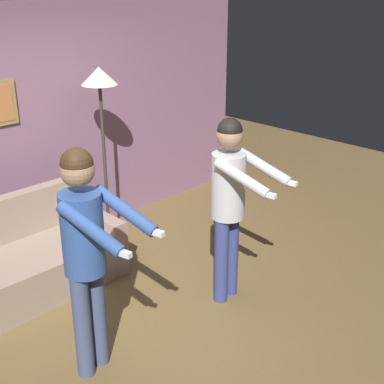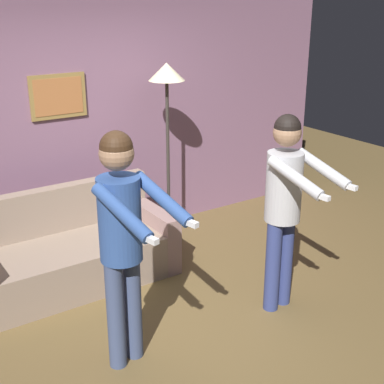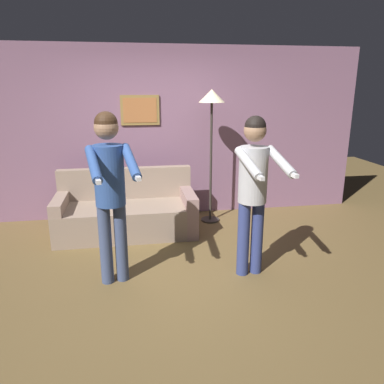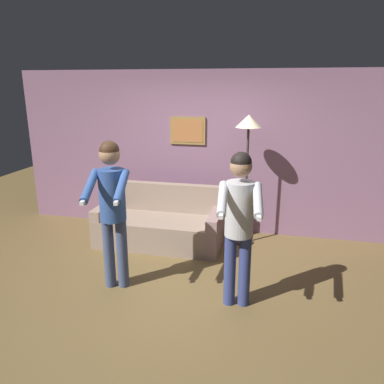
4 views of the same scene
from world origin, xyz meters
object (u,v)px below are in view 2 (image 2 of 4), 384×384
Objects in this scene: torchiere_lamp at (167,91)px; person_standing_left at (122,229)px; person_standing_right at (285,195)px; couch at (71,255)px.

torchiere_lamp is 2.24m from person_standing_left.
person_standing_right is (0.07, -1.73, -0.63)m from torchiere_lamp.
person_standing_left is at bearing -95.08° from couch.
person_standing_right is (1.34, -1.45, 0.77)m from couch.
person_standing_right reaches higher than couch.
torchiere_lamp is at bearing 92.45° from person_standing_right.
torchiere_lamp reaches higher than person_standing_left.
person_standing_left is 1.46m from person_standing_right.
torchiere_lamp reaches higher than couch.
person_standing_left is (-0.12, -1.38, 0.81)m from couch.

